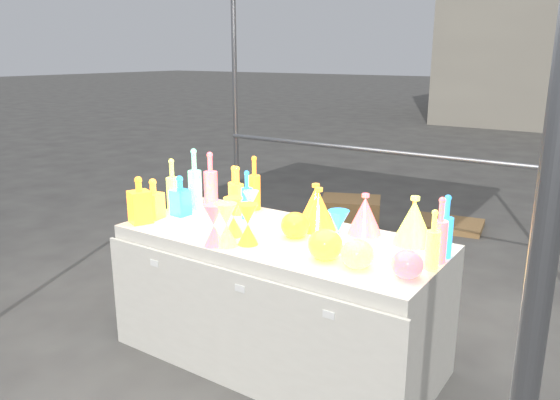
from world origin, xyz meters
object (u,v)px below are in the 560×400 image
Objects in this scene: display_table at (279,298)px; hourglass_0 at (248,224)px; lampshade_0 at (315,204)px; cardboard_box_closed at (350,219)px; decanter_0 at (154,199)px; globe_0 at (325,246)px; bottle_0 at (237,190)px.

hourglass_0 reaches higher than display_table.
lampshade_0 reaches higher than hourglass_0.
lampshade_0 is at bearing -92.54° from cardboard_box_closed.
cardboard_box_closed is 2.50× the size of hourglass_0.
display_table is 7.54× the size of lampshade_0.
cardboard_box_closed is at bearing 100.03° from lampshade_0.
decanter_0 is at bearing -117.70° from cardboard_box_closed.
display_table reaches higher than cardboard_box_closed.
cardboard_box_closed is at bearing 106.38° from display_table.
globe_0 is at bearing 4.30° from hourglass_0.
globe_0 reaches higher than display_table.
display_table is 0.97m from decanter_0.
bottle_0 is at bearing -179.57° from lampshade_0.
hourglass_0 is at bearing -99.28° from cardboard_box_closed.
hourglass_0 reaches higher than cardboard_box_closed.
bottle_0 is at bearing 156.49° from display_table.
lampshade_0 is at bearing 125.37° from globe_0.
bottle_0 reaches higher than globe_0.
globe_0 is at bearing -23.91° from bottle_0.
display_table is 0.58m from lampshade_0.
bottle_0 reaches higher than lampshade_0.
cardboard_box_closed is at bearing 95.37° from bottle_0.
decanter_0 is at bearing 175.79° from hourglass_0.
cardboard_box_closed is (-0.62, 2.12, -0.17)m from display_table.
bottle_0 reaches higher than display_table.
display_table is at bearing -112.23° from lampshade_0.
cardboard_box_closed is 2.23× the size of decanter_0.
bottle_0 is 0.56m from hourglass_0.
globe_0 is (0.83, -0.37, -0.09)m from bottle_0.
lampshade_0 is at bearing 19.81° from decanter_0.
bottle_0 is 1.40× the size of hourglass_0.
display_table is 0.53m from hourglass_0.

